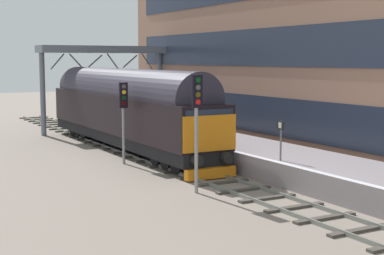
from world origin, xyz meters
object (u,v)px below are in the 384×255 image
(diesel_locomotive, at_px, (126,107))
(signal_post_far, at_px, (123,111))
(waiting_passenger, at_px, (183,116))
(platform_number_sign, at_px, (281,134))
(signal_post_mid, at_px, (197,116))

(diesel_locomotive, bearing_deg, signal_post_far, -114.37)
(diesel_locomotive, height_order, signal_post_far, diesel_locomotive)
(diesel_locomotive, xyz_separation_m, waiting_passenger, (2.82, -1.58, -0.49))
(signal_post_far, relative_size, platform_number_sign, 2.46)
(signal_post_mid, bearing_deg, waiting_passenger, 64.68)
(platform_number_sign, bearing_deg, signal_post_far, 116.99)
(diesel_locomotive, height_order, waiting_passenger, diesel_locomotive)
(platform_number_sign, distance_m, waiting_passenger, 10.06)
(platform_number_sign, bearing_deg, diesel_locomotive, 100.15)
(platform_number_sign, relative_size, waiting_passenger, 1.01)
(signal_post_mid, xyz_separation_m, platform_number_sign, (3.88, -0.25, -0.89))
(signal_post_far, distance_m, platform_number_sign, 8.57)
(diesel_locomotive, xyz_separation_m, platform_number_sign, (2.08, -11.61, -0.36))
(signal_post_far, height_order, waiting_passenger, signal_post_far)
(signal_post_mid, distance_m, waiting_passenger, 10.86)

